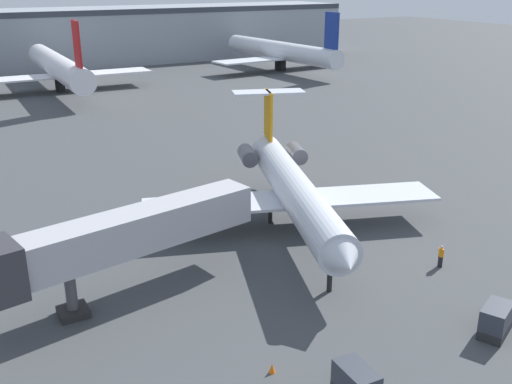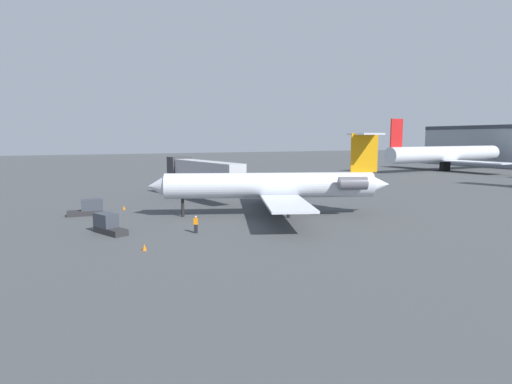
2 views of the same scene
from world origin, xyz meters
name	(u,v)px [view 1 (image 1 of 2)]	position (x,y,z in m)	size (l,w,h in m)	color
ground_plane	(305,223)	(0.00, 0.00, -0.05)	(400.00, 400.00, 0.10)	#424447
regional_jet	(293,187)	(-1.53, -0.26, 3.62)	(24.67, 27.71, 9.65)	silver
jet_bridge	(111,239)	(-17.99, -4.57, 4.38)	(18.88, 6.34, 6.06)	#ADADB2
ground_crew_marshaller	(441,256)	(3.93, -11.70, 0.86)	(0.42, 0.48, 1.69)	black
baggage_tug_lead	(497,320)	(0.53, -19.44, 0.84)	(4.22, 2.93, 1.90)	#262628
traffic_cone_near	(272,368)	(-13.07, -16.17, 0.28)	(0.36, 0.36, 0.55)	orange
terminal_building	(44,39)	(0.00, 106.60, 6.41)	(152.68, 19.31, 12.78)	#8C939E
parked_airliner_west_mid	(58,67)	(-4.27, 73.22, 4.41)	(33.45, 39.76, 13.64)	white
parked_airliner_centre	(281,51)	(44.16, 74.78, 4.25)	(32.12, 38.01, 13.31)	silver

